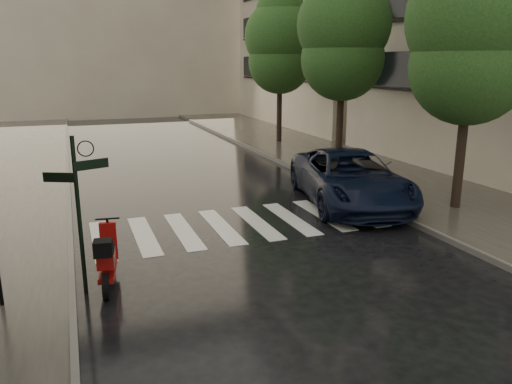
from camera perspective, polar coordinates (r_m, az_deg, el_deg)
ground at (r=7.99m, az=-8.87°, el=-18.85°), size 120.00×120.00×0.00m
sidewalk_far at (r=22.25m, az=11.02°, el=3.10°), size 5.50×60.00×0.12m
curb_near at (r=19.07m, az=-20.62°, el=0.57°), size 0.12×60.00×0.16m
curb_far at (r=20.94m, az=4.45°, el=2.66°), size 0.12×60.00×0.16m
crosswalk at (r=13.96m, az=-1.95°, el=-3.70°), size 7.85×3.20×0.01m
signpost at (r=9.91m, az=-19.65°, el=-1.20°), size 1.17×0.29×3.10m
tree_near at (r=15.87m, az=23.61°, el=16.81°), size 3.80×3.80×7.99m
tree_mid at (r=21.48m, az=9.97°, el=17.60°), size 3.80×3.80×8.34m
tree_far at (r=27.83m, az=2.77°, el=16.77°), size 3.80×3.80×8.16m
scooter at (r=10.50m, az=-16.64°, el=-7.37°), size 0.63×1.85×1.22m
parked_car at (r=16.06m, az=10.69°, el=1.58°), size 4.05×6.52×1.68m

